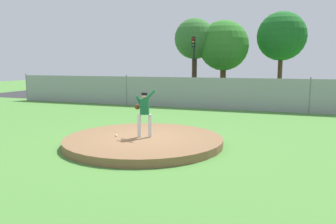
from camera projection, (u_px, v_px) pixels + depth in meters
name	position (u px, v px, depth m)	size (l,w,h in m)	color
ground_plane	(192.00, 118.00, 17.01)	(80.00, 80.00, 0.00)	#4C8438
asphalt_strip	(223.00, 101.00, 24.90)	(44.00, 7.00, 0.01)	#2B2B2D
pitchers_mound	(144.00, 141.00, 11.41)	(5.47, 5.47, 0.26)	brown
pitcher_youth	(144.00, 110.00, 11.28)	(0.79, 0.32, 1.66)	silver
baseball	(116.00, 135.00, 11.51)	(0.07, 0.07, 0.07)	white
chainlink_fence	(209.00, 93.00, 20.58)	(29.05, 0.07, 2.05)	gray
parked_car_navy	(113.00, 87.00, 28.15)	(1.94, 4.38, 1.72)	#161E4C
parked_car_slate	(325.00, 93.00, 22.74)	(1.93, 4.37, 1.65)	slate
parked_car_white	(263.00, 92.00, 23.81)	(1.85, 4.24, 1.67)	silver
traffic_cone_orange	(236.00, 101.00, 22.63)	(0.40, 0.40, 0.55)	orange
traffic_light_near	(194.00, 56.00, 29.15)	(0.28, 0.46, 5.19)	black
tree_bushy_near	(195.00, 39.00, 32.94)	(4.04, 4.04, 7.36)	#4C331E
tree_broad_left	(224.00, 46.00, 32.61)	(4.94, 4.94, 7.11)	#4C331E
tree_slender_far	(282.00, 36.00, 32.11)	(4.75, 4.75, 7.89)	#4C331E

